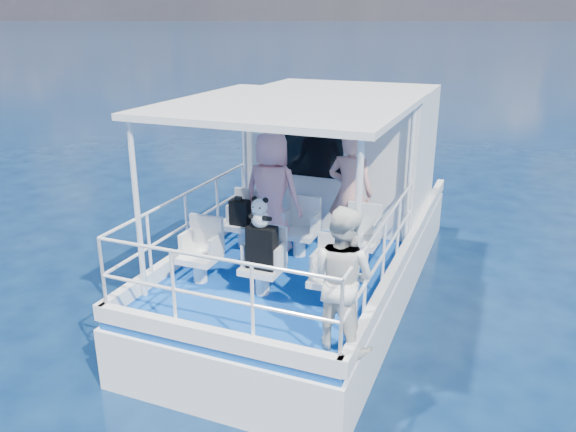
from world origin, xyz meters
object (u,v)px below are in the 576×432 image
(backpack_center, at_px, (262,247))
(panda, at_px, (260,212))
(passenger_port_fwd, at_px, (272,193))
(passenger_stbd_aft, at_px, (341,279))

(backpack_center, bearing_deg, panda, -131.35)
(passenger_port_fwd, relative_size, backpack_center, 3.37)
(passenger_stbd_aft, distance_m, backpack_center, 1.43)
(passenger_port_fwd, distance_m, backpack_center, 1.45)
(passenger_stbd_aft, bearing_deg, passenger_port_fwd, -36.38)
(panda, bearing_deg, passenger_stbd_aft, -30.17)
(passenger_port_fwd, height_order, panda, passenger_port_fwd)
(passenger_stbd_aft, height_order, panda, passenger_stbd_aft)
(passenger_stbd_aft, height_order, backpack_center, passenger_stbd_aft)
(passenger_port_fwd, height_order, backpack_center, passenger_port_fwd)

